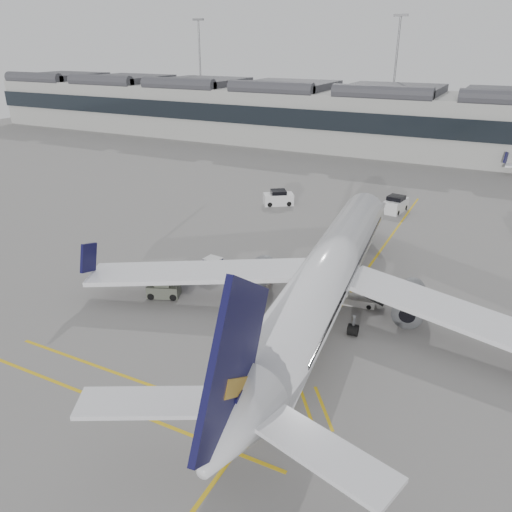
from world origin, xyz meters
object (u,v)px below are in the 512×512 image
at_px(airliner_main, 326,277).
at_px(ramp_agent_a, 262,276).
at_px(belt_loader, 354,298).
at_px(pushback_tug, 164,289).
at_px(ramp_agent_b, 271,270).
at_px(baggage_cart_a, 306,296).

distance_m(airliner_main, ramp_agent_a, 7.61).
height_order(belt_loader, ramp_agent_a, ramp_agent_a).
relative_size(ramp_agent_a, pushback_tug, 0.65).
bearing_deg(ramp_agent_b, belt_loader, 133.71).
relative_size(baggage_cart_a, ramp_agent_a, 0.98).
xyz_separation_m(airliner_main, ramp_agent_a, (-6.77, 2.53, -2.40)).
bearing_deg(ramp_agent_a, pushback_tug, 161.26).
relative_size(belt_loader, ramp_agent_a, 2.07).
bearing_deg(belt_loader, pushback_tug, -165.13).
bearing_deg(baggage_cart_a, airliner_main, -45.72).
relative_size(airliner_main, belt_loader, 10.47).
xyz_separation_m(baggage_cart_a, ramp_agent_a, (-4.86, 1.63, 0.10)).
bearing_deg(pushback_tug, belt_loader, 0.28).
distance_m(baggage_cart_a, pushback_tug, 12.14).
height_order(airliner_main, belt_loader, airliner_main).
distance_m(baggage_cart_a, ramp_agent_b, 5.69).
distance_m(ramp_agent_a, pushback_tug, 8.66).
distance_m(belt_loader, pushback_tug, 16.18).
height_order(ramp_agent_a, ramp_agent_b, ramp_agent_a).
relative_size(airliner_main, pushback_tug, 14.13).
bearing_deg(airliner_main, ramp_agent_b, 142.44).
bearing_deg(pushback_tug, baggage_cart_a, -3.13).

